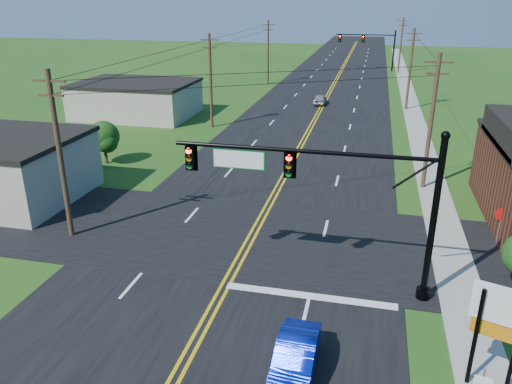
% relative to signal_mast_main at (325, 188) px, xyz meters
% --- Properties ---
extents(road_main, '(16.00, 220.00, 0.04)m').
position_rel_signal_mast_main_xyz_m(road_main, '(-4.34, 42.00, -4.73)').
color(road_main, black).
rests_on(road_main, ground).
extents(road_cross, '(70.00, 10.00, 0.04)m').
position_rel_signal_mast_main_xyz_m(road_cross, '(-4.34, 4.00, -4.73)').
color(road_cross, black).
rests_on(road_cross, ground).
extents(sidewalk, '(2.00, 160.00, 0.08)m').
position_rel_signal_mast_main_xyz_m(sidewalk, '(6.16, 32.00, -4.71)').
color(sidewalk, gray).
rests_on(sidewalk, ground).
extents(signal_mast_main, '(11.30, 0.60, 7.48)m').
position_rel_signal_mast_main_xyz_m(signal_mast_main, '(0.00, 0.00, 0.00)').
color(signal_mast_main, black).
rests_on(signal_mast_main, ground).
extents(signal_mast_far, '(10.98, 0.60, 7.48)m').
position_rel_signal_mast_main_xyz_m(signal_mast_far, '(0.10, 72.00, -0.20)').
color(signal_mast_far, black).
rests_on(signal_mast_far, ground).
extents(cream_bldg_far, '(12.20, 9.20, 3.70)m').
position_rel_signal_mast_main_xyz_m(cream_bldg_far, '(-23.34, 30.00, -2.89)').
color(cream_bldg_far, '#BAAE9F').
rests_on(cream_bldg_far, ground).
extents(utility_pole_left_a, '(1.80, 0.28, 9.00)m').
position_rel_signal_mast_main_xyz_m(utility_pole_left_a, '(-13.84, 2.00, -0.03)').
color(utility_pole_left_a, '#392419').
rests_on(utility_pole_left_a, ground).
extents(utility_pole_left_b, '(1.80, 0.28, 9.00)m').
position_rel_signal_mast_main_xyz_m(utility_pole_left_b, '(-13.84, 27.00, -0.03)').
color(utility_pole_left_b, '#392419').
rests_on(utility_pole_left_b, ground).
extents(utility_pole_left_c, '(1.80, 0.28, 9.00)m').
position_rel_signal_mast_main_xyz_m(utility_pole_left_c, '(-13.84, 54.00, -0.03)').
color(utility_pole_left_c, '#392419').
rests_on(utility_pole_left_c, ground).
extents(utility_pole_right_a, '(1.80, 0.28, 9.00)m').
position_rel_signal_mast_main_xyz_m(utility_pole_right_a, '(5.46, 14.00, -0.03)').
color(utility_pole_right_a, '#392419').
rests_on(utility_pole_right_a, ground).
extents(utility_pole_right_b, '(1.80, 0.28, 9.00)m').
position_rel_signal_mast_main_xyz_m(utility_pole_right_b, '(5.46, 40.00, -0.03)').
color(utility_pole_right_b, '#392419').
rests_on(utility_pole_right_b, ground).
extents(utility_pole_right_c, '(1.80, 0.28, 9.00)m').
position_rel_signal_mast_main_xyz_m(utility_pole_right_c, '(5.46, 70.00, -0.03)').
color(utility_pole_right_c, '#392419').
rests_on(utility_pole_right_c, ground).
extents(tree_left, '(2.40, 2.40, 3.37)m').
position_rel_signal_mast_main_xyz_m(tree_left, '(-18.34, 14.00, -2.59)').
color(tree_left, '#392419').
rests_on(tree_left, ground).
extents(blue_car, '(1.41, 3.94, 1.29)m').
position_rel_signal_mast_main_xyz_m(blue_car, '(-0.21, -5.96, -4.10)').
color(blue_car, '#071BAB').
rests_on(blue_car, ground).
extents(distant_car, '(1.44, 3.53, 1.20)m').
position_rel_signal_mast_main_xyz_m(distant_car, '(-4.53, 40.57, -4.15)').
color(distant_car, '#ABAAAF').
rests_on(distant_car, ground).
extents(stop_sign, '(0.72, 0.27, 2.09)m').
position_rel_signal_mast_main_xyz_m(stop_sign, '(8.66, 6.22, -3.25)').
color(stop_sign, slate).
rests_on(stop_sign, ground).
extents(pylon_sign, '(1.84, 0.86, 3.82)m').
position_rel_signal_mast_main_xyz_m(pylon_sign, '(6.16, -5.00, -1.96)').
color(pylon_sign, black).
rests_on(pylon_sign, ground).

